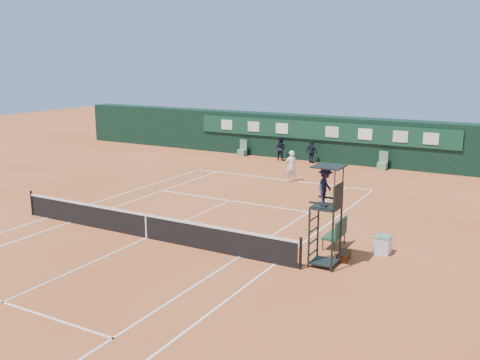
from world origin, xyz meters
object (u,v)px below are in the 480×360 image
player_bench (337,232)px  player (291,166)px  umpire_chair (326,195)px  tennis_net (146,226)px  cooler (382,244)px

player_bench → player: bearing=122.9°
umpire_chair → player_bench: (-0.22, 1.92, -1.86)m
umpire_chair → player: 12.70m
player → tennis_net: bearing=45.0°
tennis_net → cooler: tennis_net is taller
player_bench → player: (-5.88, 9.11, 0.29)m
tennis_net → umpire_chair: umpire_chair is taller
cooler → player: bearing=130.2°
player_bench → cooler: bearing=8.1°
cooler → player: 11.63m
umpire_chair → player: (-6.10, 11.02, -1.58)m
tennis_net → umpire_chair: bearing=5.5°
tennis_net → player_bench: same height
umpire_chair → tennis_net: bearing=-174.5°
tennis_net → player: player is taller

